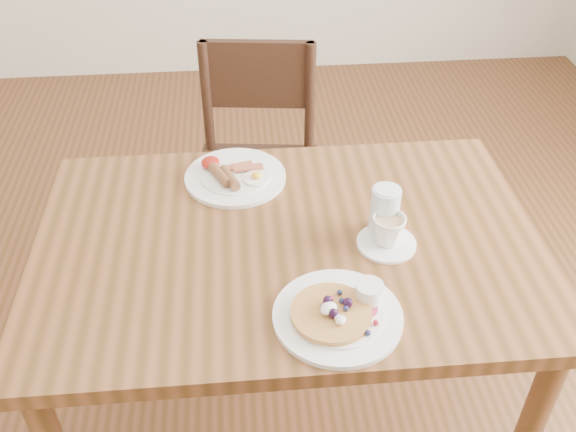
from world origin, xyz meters
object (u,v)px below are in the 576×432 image
object	(u,v)px
dining_table	(288,269)
teacup_saucer	(388,233)
pancake_plate	(339,313)
breakfast_plate	(234,176)
water_glass	(384,211)
chair_far	(257,162)

from	to	relation	value
dining_table	teacup_saucer	size ratio (longest dim) A/B	8.57
pancake_plate	breakfast_plate	xyz separation A→B (m)	(-0.20, 0.52, -0.00)
water_glass	pancake_plate	bearing A→B (deg)	-118.78
dining_table	chair_far	distance (m)	0.74
dining_table	chair_far	size ratio (longest dim) A/B	1.36
dining_table	pancake_plate	distance (m)	0.29
breakfast_plate	teacup_saucer	world-z (taller)	teacup_saucer
dining_table	chair_far	xyz separation A→B (m)	(-0.04, 0.72, -0.16)
breakfast_plate	water_glass	distance (m)	0.43
breakfast_plate	water_glass	size ratio (longest dim) A/B	2.18
dining_table	pancake_plate	size ratio (longest dim) A/B	4.44
chair_far	breakfast_plate	size ratio (longest dim) A/B	3.26
chair_far	teacup_saucer	xyz separation A→B (m)	(0.27, -0.76, 0.29)
teacup_saucer	water_glass	world-z (taller)	water_glass
breakfast_plate	water_glass	bearing A→B (deg)	-35.63
pancake_plate	breakfast_plate	distance (m)	0.56
pancake_plate	teacup_saucer	size ratio (longest dim) A/B	1.93
teacup_saucer	breakfast_plate	bearing A→B (deg)	139.44
chair_far	pancake_plate	xyz separation A→B (m)	(0.13, -0.98, 0.27)
chair_far	water_glass	bearing A→B (deg)	117.56
chair_far	water_glass	size ratio (longest dim) A/B	7.11
pancake_plate	breakfast_plate	size ratio (longest dim) A/B	1.00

